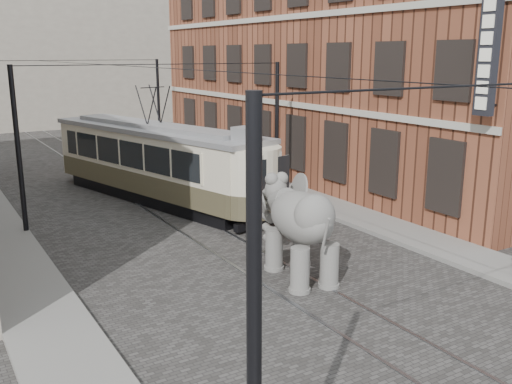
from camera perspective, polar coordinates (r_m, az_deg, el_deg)
ground at (r=18.56m, az=-1.28°, el=-6.35°), size 120.00×120.00×0.00m
tram_rails at (r=18.55m, az=-1.28°, el=-6.31°), size 1.54×80.00×0.02m
sidewalk_right at (r=21.99m, az=12.42°, el=-3.23°), size 2.00×60.00×0.15m
sidewalk_left at (r=16.52m, az=-21.51°, el=-9.69°), size 2.00×60.00×0.15m
brick_building at (r=31.13m, az=8.21°, el=12.92°), size 8.00×26.00×12.00m
distant_block at (r=55.80m, az=-22.91°, el=13.35°), size 28.00×10.00×14.00m
catenary at (r=22.09m, az=-8.29°, el=4.81°), size 11.00×30.20×6.00m
tram at (r=25.23m, az=-10.08°, el=4.70°), size 5.74×12.85×5.00m
elephant at (r=16.37m, az=4.54°, el=-3.95°), size 3.29×4.98×2.82m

